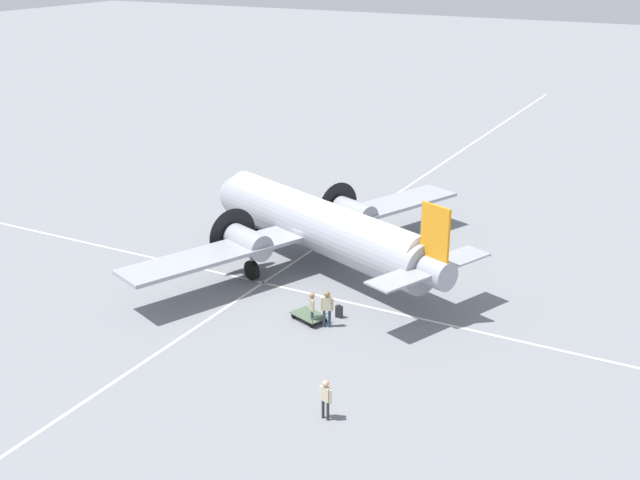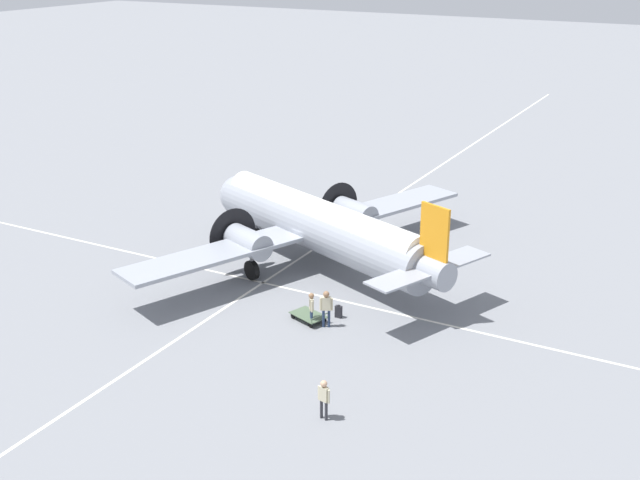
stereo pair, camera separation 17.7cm
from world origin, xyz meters
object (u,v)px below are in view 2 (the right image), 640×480
passenger_boarding (326,305)px  ramp_agent (311,305)px  airliner_main (315,224)px  suitcase_near_door (339,312)px  crew_foreground (324,396)px  baggage_cart (309,315)px

passenger_boarding → ramp_agent: passenger_boarding is taller
airliner_main → suitcase_near_door: bearing=150.6°
passenger_boarding → suitcase_near_door: (-0.05, -1.19, -0.84)m
passenger_boarding → suitcase_near_door: passenger_boarding is taller
crew_foreground → suitcase_near_door: (3.59, -8.17, -0.73)m
airliner_main → passenger_boarding: (-4.16, 6.42, -1.41)m
airliner_main → ramp_agent: size_ratio=13.25×
suitcase_near_door → baggage_cart: bearing=42.1°
airliner_main → baggage_cart: 7.32m
passenger_boarding → suitcase_near_door: 1.46m
crew_foreground → ramp_agent: (4.39, -6.85, -0.02)m
passenger_boarding → baggage_cart: passenger_boarding is taller
crew_foreground → baggage_cart: size_ratio=0.85×
airliner_main → passenger_boarding: 7.78m
airliner_main → passenger_boarding: size_ratio=11.77×
airliner_main → crew_foreground: airliner_main is taller
airliner_main → ramp_agent: airliner_main is taller
airliner_main → ramp_agent: bearing=139.3°
suitcase_near_door → baggage_cart: suitcase_near_door is taller
crew_foreground → passenger_boarding: bearing=128.5°
suitcase_near_door → baggage_cart: (1.12, 1.01, -0.04)m
crew_foreground → ramp_agent: size_ratio=1.02×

